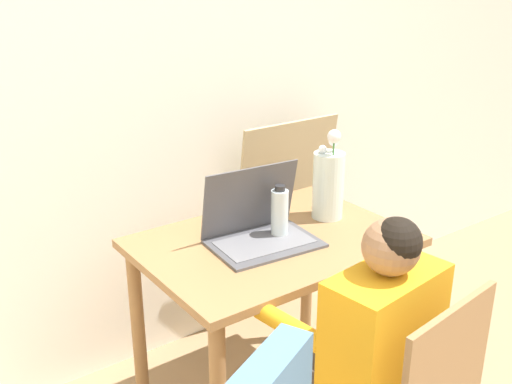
{
  "coord_description": "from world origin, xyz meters",
  "views": [
    {
      "loc": [
        -0.93,
        0.08,
        1.62
      ],
      "look_at": [
        0.19,
        1.62,
        0.9
      ],
      "focal_mm": 42.0,
      "sensor_mm": 36.0,
      "label": 1
    }
  ],
  "objects_px": {
    "person_seated": "(367,345)",
    "water_bottle": "(280,213)",
    "flower_vase": "(328,183)",
    "laptop": "(258,225)"
  },
  "relations": [
    {
      "from": "person_seated",
      "to": "flower_vase",
      "type": "xyz_separation_m",
      "value": [
        0.39,
        0.6,
        0.22
      ]
    },
    {
      "from": "laptop",
      "to": "water_bottle",
      "type": "height_order",
      "value": "laptop"
    },
    {
      "from": "person_seated",
      "to": "water_bottle",
      "type": "height_order",
      "value": "person_seated"
    },
    {
      "from": "laptop",
      "to": "flower_vase",
      "type": "distance_m",
      "value": 0.35
    },
    {
      "from": "flower_vase",
      "to": "water_bottle",
      "type": "bearing_deg",
      "value": -172.29
    },
    {
      "from": "laptop",
      "to": "flower_vase",
      "type": "bearing_deg",
      "value": 8.1
    },
    {
      "from": "person_seated",
      "to": "water_bottle",
      "type": "relative_size",
      "value": 5.38
    },
    {
      "from": "person_seated",
      "to": "laptop",
      "type": "xyz_separation_m",
      "value": [
        0.05,
        0.58,
        0.15
      ]
    },
    {
      "from": "laptop",
      "to": "flower_vase",
      "type": "xyz_separation_m",
      "value": [
        0.34,
        0.02,
        0.08
      ]
    },
    {
      "from": "laptop",
      "to": "flower_vase",
      "type": "relative_size",
      "value": 1.1
    }
  ]
}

